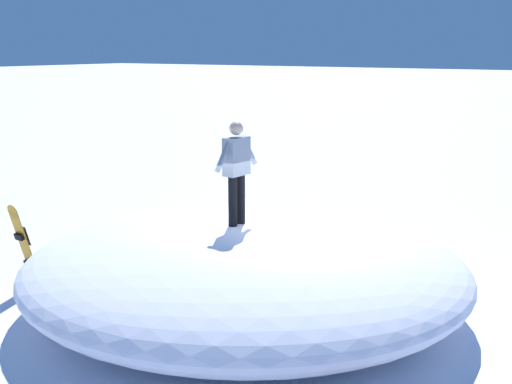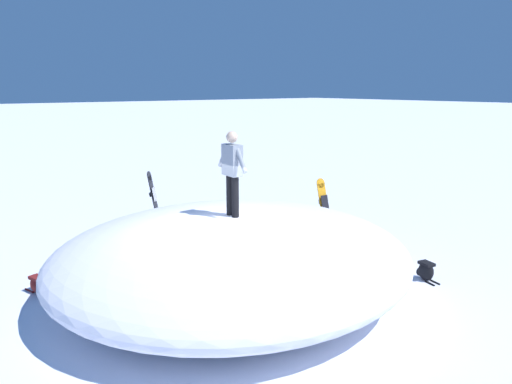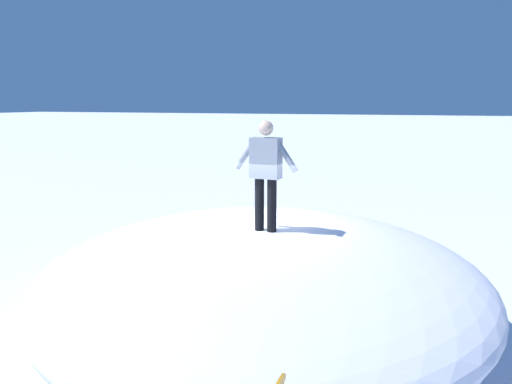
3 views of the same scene
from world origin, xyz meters
name	(u,v)px [view 2 (image 2 of 3)]	position (x,y,z in m)	size (l,w,h in m)	color
ground	(229,306)	(0.00, 0.00, 0.00)	(240.00, 240.00, 0.00)	white
snow_mound	(233,254)	(0.47, 0.55, 0.74)	(7.16, 6.71, 1.49)	white
snowboarder_standing	(232,168)	(0.55, 0.64, 2.42)	(0.25, 1.00, 1.64)	black
snowboard_primary_upright	(324,209)	(4.28, 1.82, 0.82)	(0.29, 0.47, 1.60)	orange
snowboard_secondary_upright	(154,201)	(1.06, 5.12, 0.88)	(0.41, 0.41, 1.70)	black
backpack_near	(38,285)	(-2.60, 2.74, 0.18)	(0.35, 0.63, 0.34)	maroon
backpack_far	(426,271)	(3.94, -1.47, 0.20)	(0.32, 0.56, 0.40)	black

